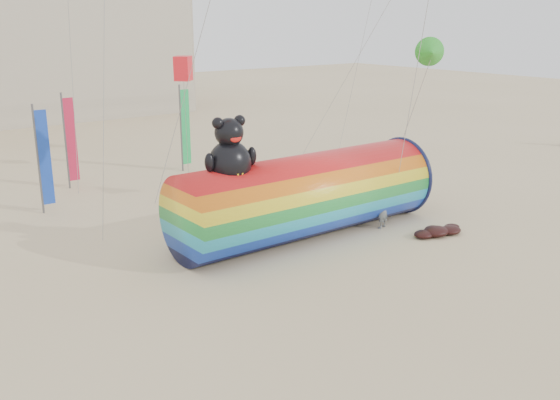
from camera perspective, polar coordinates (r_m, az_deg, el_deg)
ground at (r=22.71m, az=1.29°, el=-6.89°), size 160.00×160.00×0.00m
windsock_assembly at (r=26.28m, az=2.42°, el=0.60°), size 12.02×3.66×5.54m
kite_handler at (r=27.75m, az=9.36°, el=-0.77°), size 0.76×0.62×1.80m
fabric_bundle at (r=27.59m, az=14.28°, el=-2.75°), size 2.62×1.35×0.41m
festival_banners at (r=34.79m, az=-15.73°, el=5.24°), size 10.09×3.84×5.20m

